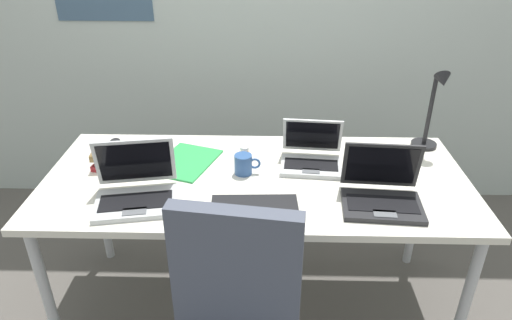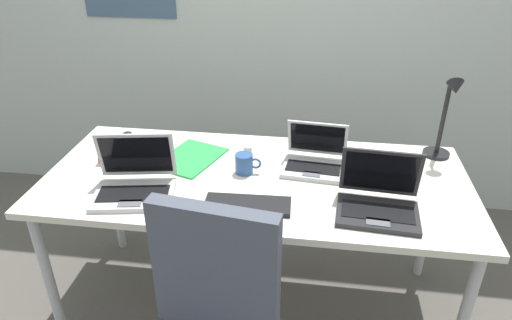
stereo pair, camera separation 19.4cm
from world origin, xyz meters
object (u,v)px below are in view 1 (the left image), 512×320
object	(u,v)px
paper_folder_front_right	(186,162)
coffee_mug	(244,164)
laptop_near_mouse	(382,193)
book_stack	(117,157)
pill_bottle	(245,154)
laptop_by_keyboard	(311,157)
laptop_near_lamp	(136,190)
desk_lamp	(433,111)
cell_phone	(393,158)
external_keyboard	(254,205)
computer_mouse	(114,143)

from	to	relation	value
paper_folder_front_right	coffee_mug	distance (m)	0.28
laptop_near_mouse	paper_folder_front_right	xyz separation A→B (m)	(-0.81, 0.31, -0.04)
laptop_near_mouse	book_stack	xyz separation A→B (m)	(-1.11, 0.27, -0.00)
pill_bottle	coffee_mug	distance (m)	0.10
laptop_by_keyboard	paper_folder_front_right	xyz separation A→B (m)	(-0.56, 0.01, -0.04)
pill_bottle	paper_folder_front_right	xyz separation A→B (m)	(-0.26, -0.01, -0.04)
pill_bottle	laptop_near_lamp	bearing A→B (deg)	-141.99
coffee_mug	laptop_near_mouse	bearing A→B (deg)	-21.68
desk_lamp	laptop_near_lamp	size ratio (longest dim) A/B	1.14
cell_phone	laptop_near_mouse	bearing A→B (deg)	-86.48
laptop_by_keyboard	external_keyboard	bearing A→B (deg)	-125.41
book_stack	paper_folder_front_right	size ratio (longest dim) A/B	0.71
computer_mouse	desk_lamp	bearing A→B (deg)	-2.40
laptop_near_mouse	book_stack	world-z (taller)	laptop_near_mouse
laptop_near_lamp	laptop_by_keyboard	xyz separation A→B (m)	(0.70, 0.30, -0.01)
cell_phone	book_stack	size ratio (longest dim) A/B	0.61
desk_lamp	cell_phone	xyz separation A→B (m)	(-0.18, -0.11, -0.19)
laptop_near_lamp	cell_phone	size ratio (longest dim) A/B	2.59
book_stack	laptop_by_keyboard	bearing A→B (deg)	1.79
external_keyboard	pill_bottle	size ratio (longest dim) A/B	4.18
book_stack	cell_phone	bearing A→B (deg)	4.05
book_stack	coffee_mug	xyz separation A→B (m)	(0.56, -0.06, 0.00)
laptop_by_keyboard	pill_bottle	distance (m)	0.30
paper_folder_front_right	coffee_mug	size ratio (longest dim) A/B	2.74
paper_folder_front_right	cell_phone	bearing A→B (deg)	3.30
laptop_near_mouse	book_stack	distance (m)	1.14
pill_bottle	paper_folder_front_right	world-z (taller)	pill_bottle
cell_phone	book_stack	xyz separation A→B (m)	(-1.24, -0.09, 0.04)
laptop_by_keyboard	book_stack	distance (m)	0.86
desk_lamp	pill_bottle	bearing A→B (deg)	-169.97
laptop_near_mouse	external_keyboard	distance (m)	0.49
laptop_near_mouse	coffee_mug	distance (m)	0.58
external_keyboard	desk_lamp	bearing A→B (deg)	30.15
desk_lamp	laptop_by_keyboard	bearing A→B (deg)	-163.37
external_keyboard	computer_mouse	xyz separation A→B (m)	(-0.69, 0.50, 0.01)
pill_bottle	paper_folder_front_right	distance (m)	0.27
computer_mouse	book_stack	world-z (taller)	book_stack
external_keyboard	laptop_by_keyboard	bearing A→B (deg)	52.31
external_keyboard	coffee_mug	size ratio (longest dim) A/B	2.92
desk_lamp	cell_phone	distance (m)	0.28
cell_phone	coffee_mug	bearing A→B (deg)	-143.99
book_stack	coffee_mug	bearing A→B (deg)	-5.68
external_keyboard	cell_phone	distance (m)	0.74
laptop_by_keyboard	paper_folder_front_right	world-z (taller)	laptop_by_keyboard
laptop_near_mouse	computer_mouse	world-z (taller)	laptop_near_mouse
laptop_near_mouse	external_keyboard	xyz separation A→B (m)	(-0.49, -0.04, -0.04)
coffee_mug	cell_phone	bearing A→B (deg)	12.01
laptop_near_lamp	paper_folder_front_right	xyz separation A→B (m)	(0.14, 0.31, -0.04)
pill_bottle	desk_lamp	bearing A→B (deg)	10.03
laptop_near_mouse	pill_bottle	world-z (taller)	laptop_near_mouse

